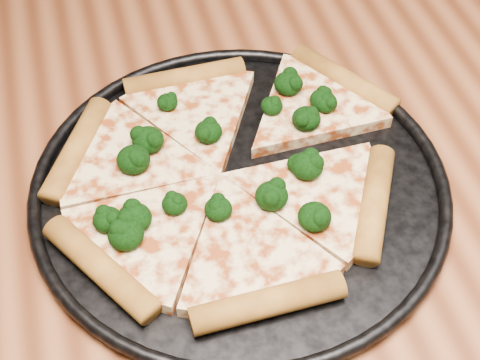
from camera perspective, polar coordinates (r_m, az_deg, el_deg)
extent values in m
cube|color=brown|center=(0.68, 8.50, 0.16)|extent=(1.20, 0.90, 0.04)
cylinder|color=black|center=(0.63, 0.00, -0.78)|extent=(0.35, 0.35, 0.01)
torus|color=black|center=(0.62, 0.00, -0.36)|extent=(0.36, 0.36, 0.01)
cylinder|color=#B97D2E|center=(0.72, 8.21, 7.83)|extent=(0.08, 0.11, 0.02)
cylinder|color=#B97D2E|center=(0.72, -4.40, 8.03)|extent=(0.12, 0.03, 0.02)
cylinder|color=#B97D2E|center=(0.66, -12.77, 2.39)|extent=(0.08, 0.12, 0.02)
cylinder|color=#B97D2E|center=(0.57, -10.94, -6.84)|extent=(0.08, 0.11, 0.02)
cylinder|color=#B97D2E|center=(0.55, 2.22, -9.65)|extent=(0.12, 0.03, 0.02)
cylinder|color=#B97D2E|center=(0.61, 10.57, -1.80)|extent=(0.08, 0.12, 0.02)
ellipsoid|color=black|center=(0.59, -1.73, -2.30)|extent=(0.02, 0.02, 0.02)
ellipsoid|color=black|center=(0.60, 2.52, -1.26)|extent=(0.03, 0.03, 0.02)
ellipsoid|color=black|center=(0.65, -2.51, 3.84)|extent=(0.02, 0.02, 0.02)
ellipsoid|color=black|center=(0.58, 5.91, -2.90)|extent=(0.03, 0.03, 0.02)
ellipsoid|color=black|center=(0.68, -5.77, 6.15)|extent=(0.02, 0.02, 0.01)
ellipsoid|color=black|center=(0.68, 6.53, 6.34)|extent=(0.02, 0.02, 0.02)
ellipsoid|color=black|center=(0.59, -8.34, -2.99)|extent=(0.03, 0.03, 0.02)
ellipsoid|color=black|center=(0.62, 4.66, 1.28)|extent=(0.02, 0.02, 0.02)
ellipsoid|color=black|center=(0.66, 5.27, 4.85)|extent=(0.03, 0.03, 0.02)
ellipsoid|color=black|center=(0.59, -10.44, -3.09)|extent=(0.02, 0.02, 0.02)
ellipsoid|color=black|center=(0.64, -7.29, 3.15)|extent=(0.03, 0.03, 0.02)
ellipsoid|color=black|center=(0.68, 6.77, 6.10)|extent=(0.02, 0.02, 0.02)
ellipsoid|color=black|center=(0.62, 5.33, 1.12)|extent=(0.03, 0.03, 0.02)
ellipsoid|color=black|center=(0.69, 3.84, 7.63)|extent=(0.03, 0.03, 0.02)
ellipsoid|color=black|center=(0.59, -5.20, -1.88)|extent=(0.02, 0.02, 0.02)
ellipsoid|color=black|center=(0.67, 2.53, 5.88)|extent=(0.02, 0.02, 0.02)
ellipsoid|color=black|center=(0.63, -8.42, 1.61)|extent=(0.03, 0.03, 0.02)
ellipsoid|color=black|center=(0.58, -9.02, -4.28)|extent=(0.03, 0.03, 0.02)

